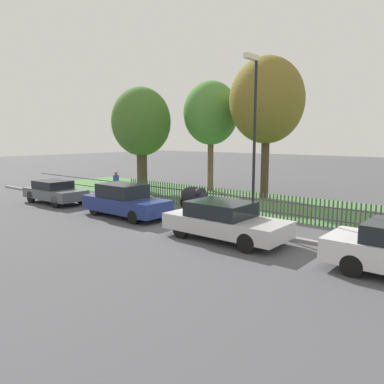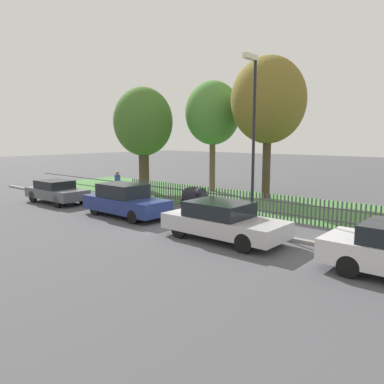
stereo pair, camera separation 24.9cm
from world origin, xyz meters
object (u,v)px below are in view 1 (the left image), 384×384
(street_lamp, at_px, (253,125))
(tree_mid_park, at_px, (267,101))
(parked_car_silver_hatchback, at_px, (55,191))
(pedestrian_near_fence, at_px, (116,184))
(covered_motorcycle, at_px, (195,197))
(parked_car_navy_estate, at_px, (224,220))
(parked_car_black_saloon, at_px, (125,201))
(tree_nearest_kerb, at_px, (141,123))
(tree_behind_motorcycle, at_px, (211,113))

(street_lamp, bearing_deg, tree_mid_park, 115.26)
(parked_car_silver_hatchback, relative_size, pedestrian_near_fence, 2.37)
(covered_motorcycle, bearing_deg, parked_car_navy_estate, -35.10)
(pedestrian_near_fence, bearing_deg, parked_car_black_saloon, 75.64)
(pedestrian_near_fence, bearing_deg, tree_mid_park, 153.11)
(parked_car_silver_hatchback, xyz_separation_m, parked_car_navy_estate, (11.12, -0.11, 0.04))
(parked_car_navy_estate, distance_m, street_lamp, 3.78)
(parked_car_navy_estate, xyz_separation_m, tree_nearest_kerb, (-11.03, 6.39, 3.78))
(covered_motorcycle, relative_size, tree_behind_motorcycle, 0.26)
(covered_motorcycle, bearing_deg, tree_behind_motorcycle, 125.02)
(street_lamp, bearing_deg, parked_car_silver_hatchback, -171.19)
(parked_car_navy_estate, distance_m, tree_mid_park, 10.63)
(parked_car_navy_estate, distance_m, tree_nearest_kerb, 13.29)
(parked_car_black_saloon, bearing_deg, covered_motorcycle, 63.70)
(pedestrian_near_fence, bearing_deg, parked_car_navy_estate, 92.60)
(parked_car_navy_estate, xyz_separation_m, tree_mid_park, (-3.32, 8.85, 4.87))
(parked_car_black_saloon, height_order, tree_nearest_kerb, tree_nearest_kerb)
(parked_car_navy_estate, xyz_separation_m, pedestrian_near_fence, (-9.57, 3.03, 0.24))
(tree_mid_park, bearing_deg, tree_nearest_kerb, -162.30)
(covered_motorcycle, xyz_separation_m, street_lamp, (4.04, -1.51, 3.30))
(street_lamp, bearing_deg, covered_motorcycle, 159.46)
(pedestrian_near_fence, distance_m, street_lamp, 10.12)
(parked_car_black_saloon, relative_size, tree_nearest_kerb, 0.64)
(tree_behind_motorcycle, bearing_deg, parked_car_navy_estate, -50.79)
(tree_nearest_kerb, bearing_deg, parked_car_silver_hatchback, -90.79)
(tree_behind_motorcycle, relative_size, pedestrian_near_fence, 4.39)
(parked_car_black_saloon, height_order, tree_mid_park, tree_mid_park)
(pedestrian_near_fence, bearing_deg, street_lamp, 103.02)
(parked_car_navy_estate, relative_size, street_lamp, 0.67)
(tree_behind_motorcycle, distance_m, tree_mid_park, 4.23)
(parked_car_black_saloon, height_order, parked_car_navy_estate, parked_car_black_saloon)
(tree_mid_park, bearing_deg, tree_behind_motorcycle, 175.30)
(covered_motorcycle, relative_size, tree_nearest_kerb, 0.28)
(parked_car_silver_hatchback, height_order, covered_motorcycle, parked_car_silver_hatchback)
(covered_motorcycle, xyz_separation_m, tree_nearest_kerb, (-6.98, 3.04, 3.77))
(parked_car_black_saloon, distance_m, street_lamp, 6.64)
(parked_car_black_saloon, relative_size, tree_behind_motorcycle, 0.60)
(covered_motorcycle, height_order, pedestrian_near_fence, pedestrian_near_fence)
(covered_motorcycle, bearing_deg, pedestrian_near_fence, -172.26)
(parked_car_black_saloon, height_order, pedestrian_near_fence, pedestrian_near_fence)
(tree_nearest_kerb, height_order, tree_mid_park, tree_mid_park)
(parked_car_silver_hatchback, height_order, tree_nearest_kerb, tree_nearest_kerb)
(covered_motorcycle, height_order, tree_behind_motorcycle, tree_behind_motorcycle)
(tree_nearest_kerb, xyz_separation_m, street_lamp, (11.02, -4.56, -0.47))
(parked_car_navy_estate, relative_size, tree_nearest_kerb, 0.65)
(parked_car_black_saloon, height_order, tree_behind_motorcycle, tree_behind_motorcycle)
(tree_nearest_kerb, xyz_separation_m, pedestrian_near_fence, (1.46, -3.36, -3.54))
(tree_nearest_kerb, bearing_deg, parked_car_navy_estate, -30.08)
(parked_car_silver_hatchback, height_order, tree_mid_park, tree_mid_park)
(parked_car_silver_hatchback, bearing_deg, tree_mid_park, 46.84)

